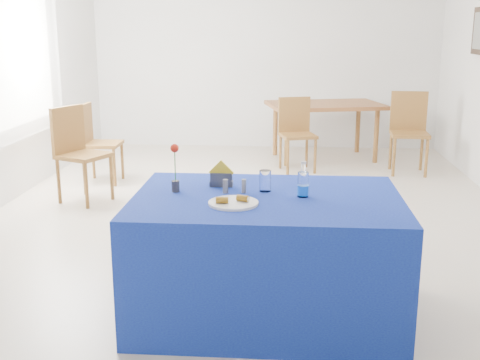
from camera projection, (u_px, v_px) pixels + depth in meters
name	position (u px, v px, depth m)	size (l,w,h in m)	color
floor	(251.00, 217.00, 5.66)	(7.00, 7.00, 0.00)	beige
room_shell	(252.00, 26.00, 5.23)	(7.00, 7.00, 7.00)	silver
window_pane	(19.00, 46.00, 6.23)	(0.04, 1.50, 1.60)	white
curtain	(25.00, 46.00, 6.23)	(0.04, 1.75, 1.85)	white
plate	(233.00, 203.00, 3.42)	(0.29, 0.29, 0.01)	white
drinking_glass	(265.00, 181.00, 3.68)	(0.07, 0.07, 0.13)	white
salt_shaker	(244.00, 186.00, 3.65)	(0.03, 0.03, 0.09)	slate
pepper_shaker	(225.00, 186.00, 3.64)	(0.03, 0.03, 0.09)	#5C5C61
blue_table	(266.00, 256.00, 3.68)	(1.60, 1.10, 0.76)	navy
water_bottle	(303.00, 185.00, 3.56)	(0.07, 0.07, 0.21)	white
napkin_holder	(221.00, 179.00, 3.80)	(0.16, 0.06, 0.17)	#393A3E
rose_vase	(175.00, 168.00, 3.65)	(0.05, 0.05, 0.30)	#2A292F
oak_table	(325.00, 109.00, 8.03)	(1.66, 1.27, 0.76)	brown
chair_bg_left	(296.00, 129.00, 7.44)	(0.50, 0.50, 0.90)	brown
chair_bg_right	(409.00, 126.00, 7.32)	(0.46, 0.46, 0.98)	brown
chair_win_a	(77.00, 147.00, 6.09)	(0.57, 0.57, 0.97)	brown
chair_win_b	(95.00, 138.00, 6.83)	(0.41, 0.41, 0.90)	brown
banana_pieces	(233.00, 199.00, 3.40)	(0.19, 0.09, 0.04)	gold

